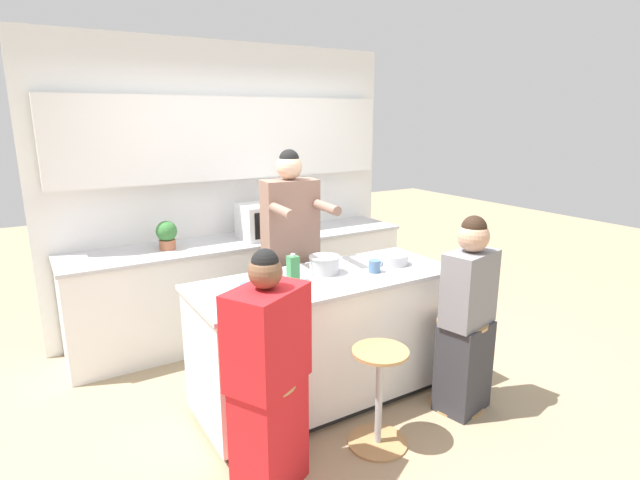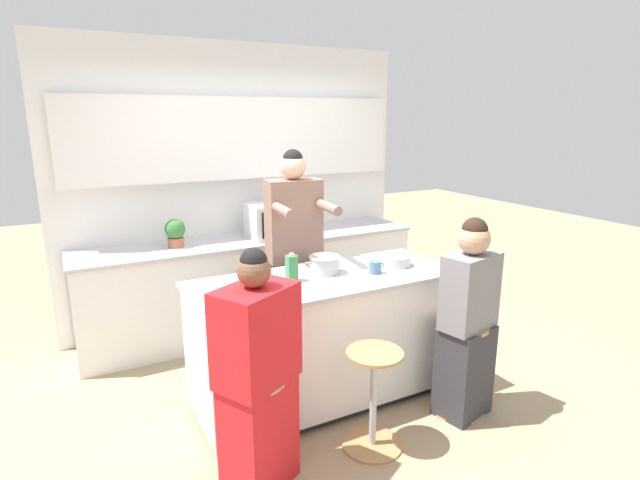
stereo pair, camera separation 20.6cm
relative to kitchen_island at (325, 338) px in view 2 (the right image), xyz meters
name	(u,v)px [view 2 (the right image)]	position (x,y,z in m)	size (l,w,h in m)	color
ground_plane	(325,397)	(0.00, 0.00, -0.47)	(16.00, 16.00, 0.00)	tan
wall_back	(239,167)	(0.00, 1.75, 1.07)	(3.46, 0.22, 2.70)	white
back_counter	(254,283)	(0.00, 1.44, -0.02)	(3.21, 0.66, 0.91)	white
kitchen_island	(325,338)	(0.00, 0.00, 0.00)	(1.89, 0.75, 0.94)	black
bar_stool_leftmost	(256,429)	(-0.76, -0.59, -0.14)	(0.38, 0.38, 0.65)	tan
bar_stool_center	(373,398)	(0.00, -0.63, -0.14)	(0.38, 0.38, 0.65)	tan
bar_stool_rightmost	(460,366)	(0.76, -0.58, -0.14)	(0.38, 0.38, 0.65)	tan
person_cooking	(294,262)	(0.03, 0.57, 0.42)	(0.48, 0.62, 1.78)	#383842
person_wrapped_blanket	(258,380)	(-0.75, -0.62, 0.18)	(0.51, 0.45, 1.39)	red
person_seated_near	(467,327)	(0.76, -0.62, 0.17)	(0.43, 0.34, 1.40)	#333338
cooking_pot	(325,265)	(0.04, 0.08, 0.53)	(0.31, 0.22, 0.12)	#B7BABC
fruit_bowl	(396,261)	(0.60, -0.01, 0.50)	(0.22, 0.22, 0.08)	#B7BABC
coffee_cup_near	(243,289)	(-0.63, -0.08, 0.51)	(0.11, 0.08, 0.09)	#4C7099
coffee_cup_far	(375,267)	(0.36, -0.09, 0.51)	(0.12, 0.09, 0.09)	#4C7099
banana_bunch	(282,286)	(-0.37, -0.10, 0.49)	(0.18, 0.13, 0.06)	yellow
juice_carton	(292,268)	(-0.24, 0.03, 0.56)	(0.07, 0.07, 0.20)	#38844C
microwave	(275,220)	(0.21, 1.39, 0.59)	(0.49, 0.37, 0.32)	white
potted_plant	(175,232)	(-0.71, 1.44, 0.57)	(0.18, 0.18, 0.25)	#A86042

